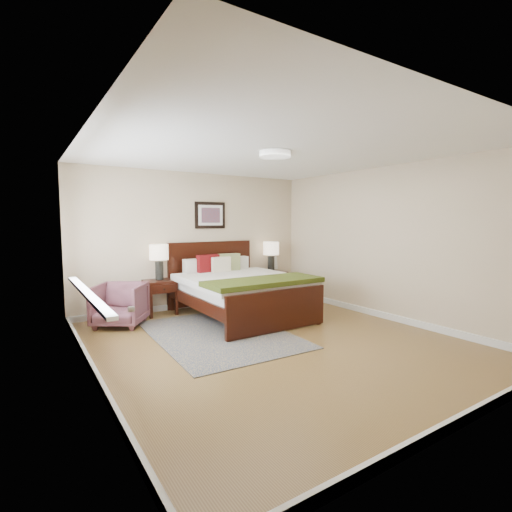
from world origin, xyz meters
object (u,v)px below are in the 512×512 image
(bed, at_px, (239,284))
(armchair, at_px, (120,305))
(nightstand_left, at_px, (160,287))
(lamp_left, at_px, (159,256))
(lamp_right, at_px, (271,251))
(nightstand_right, at_px, (271,282))
(rug_persian, at_px, (219,334))

(bed, relative_size, armchair, 3.07)
(nightstand_left, bearing_deg, lamp_left, 90.00)
(lamp_left, bearing_deg, armchair, -153.43)
(lamp_right, distance_m, armchair, 3.20)
(bed, distance_m, lamp_left, 1.46)
(nightstand_right, bearing_deg, nightstand_left, -179.82)
(lamp_left, bearing_deg, nightstand_right, -0.33)
(nightstand_right, distance_m, lamp_left, 2.45)
(lamp_right, height_order, armchair, lamp_right)
(nightstand_left, relative_size, nightstand_right, 1.04)
(lamp_right, relative_size, armchair, 0.84)
(bed, distance_m, rug_persian, 1.18)
(armchair, bearing_deg, lamp_right, 40.98)
(nightstand_left, distance_m, nightstand_right, 2.36)
(bed, xyz_separation_m, armchair, (-1.83, 0.49, -0.22))
(rug_persian, bearing_deg, bed, 45.81)
(bed, distance_m, nightstand_right, 1.55)
(nightstand_right, bearing_deg, armchair, -173.33)
(armchair, xyz_separation_m, rug_persian, (1.08, -1.22, -0.32))
(bed, distance_m, armchair, 1.91)
(bed, xyz_separation_m, lamp_left, (-1.08, 0.87, 0.47))
(nightstand_right, relative_size, lamp_left, 0.94)
(bed, height_order, lamp_left, bed)
(rug_persian, bearing_deg, nightstand_right, 39.70)
(lamp_left, xyz_separation_m, armchair, (-0.75, -0.38, -0.69))
(nightstand_left, relative_size, lamp_right, 0.98)
(nightstand_right, relative_size, armchair, 0.79)
(nightstand_right, bearing_deg, bed, -146.22)
(nightstand_left, xyz_separation_m, armchair, (-0.75, -0.36, -0.14))
(lamp_left, relative_size, rug_persian, 0.25)
(lamp_right, bearing_deg, armchair, -173.09)
(armchair, bearing_deg, lamp_left, 60.63)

